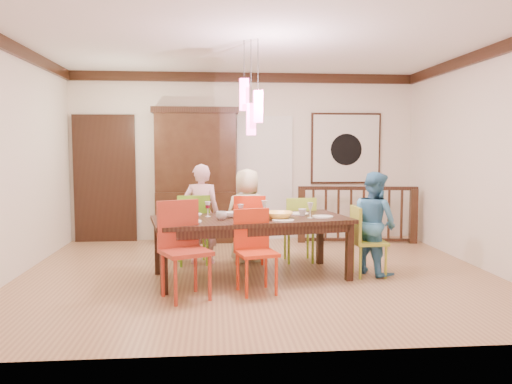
{
  "coord_description": "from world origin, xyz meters",
  "views": [
    {
      "loc": [
        -0.55,
        -6.26,
        1.6
      ],
      "look_at": [
        -0.0,
        0.14,
        1.04
      ],
      "focal_mm": 35.0,
      "sensor_mm": 36.0,
      "label": 1
    }
  ],
  "objects": [
    {
      "name": "floor",
      "position": [
        0.0,
        0.0,
        0.0
      ],
      "size": [
        6.0,
        6.0,
        0.0
      ],
      "primitive_type": "plane",
      "color": "#976B49",
      "rests_on": "ground"
    },
    {
      "name": "ceiling",
      "position": [
        0.0,
        0.0,
        2.9
      ],
      "size": [
        6.0,
        6.0,
        0.0
      ],
      "primitive_type": "plane",
      "rotation": [
        3.14,
        0.0,
        0.0
      ],
      "color": "white",
      "rests_on": "wall_back"
    },
    {
      "name": "wall_back",
      "position": [
        0.0,
        2.5,
        1.45
      ],
      "size": [
        6.0,
        0.0,
        6.0
      ],
      "primitive_type": "plane",
      "rotation": [
        1.57,
        0.0,
        0.0
      ],
      "color": "#ECE4CB",
      "rests_on": "floor"
    },
    {
      "name": "wall_left",
      "position": [
        -3.0,
        0.0,
        1.45
      ],
      "size": [
        0.0,
        5.0,
        5.0
      ],
      "primitive_type": "plane",
      "rotation": [
        1.57,
        0.0,
        1.57
      ],
      "color": "#ECE4CB",
      "rests_on": "floor"
    },
    {
      "name": "wall_right",
      "position": [
        3.0,
        0.0,
        1.45
      ],
      "size": [
        0.0,
        5.0,
        5.0
      ],
      "primitive_type": "plane",
      "rotation": [
        1.57,
        0.0,
        -1.57
      ],
      "color": "#ECE4CB",
      "rests_on": "floor"
    },
    {
      "name": "crown_molding",
      "position": [
        0.0,
        0.0,
        2.82
      ],
      "size": [
        6.0,
        5.0,
        0.16
      ],
      "primitive_type": null,
      "color": "black",
      "rests_on": "wall_back"
    },
    {
      "name": "panel_door",
      "position": [
        -2.4,
        2.45,
        1.05
      ],
      "size": [
        1.04,
        0.07,
        2.24
      ],
      "primitive_type": "cube",
      "color": "black",
      "rests_on": "wall_back"
    },
    {
      "name": "white_doorway",
      "position": [
        0.35,
        2.46,
        1.05
      ],
      "size": [
        0.97,
        0.05,
        2.22
      ],
      "primitive_type": "cube",
      "color": "silver",
      "rests_on": "wall_back"
    },
    {
      "name": "painting",
      "position": [
        1.8,
        2.46,
        1.6
      ],
      "size": [
        1.25,
        0.06,
        1.25
      ],
      "color": "black",
      "rests_on": "wall_back"
    },
    {
      "name": "pendant_cluster",
      "position": [
        -0.09,
        -0.18,
        2.11
      ],
      "size": [
        0.27,
        0.21,
        1.14
      ],
      "color": "#FA4B9E",
      "rests_on": "ceiling"
    },
    {
      "name": "dining_table",
      "position": [
        -0.09,
        -0.18,
        0.68
      ],
      "size": [
        2.53,
        1.49,
        0.75
      ],
      "rotation": [
        0.0,
        0.0,
        0.18
      ],
      "color": "black",
      "rests_on": "floor"
    },
    {
      "name": "chair_far_left",
      "position": [
        -0.84,
        0.63,
        0.56
      ],
      "size": [
        0.5,
        0.5,
        0.97
      ],
      "rotation": [
        0.0,
        0.0,
        3.28
      ],
      "color": "#66A61E",
      "rests_on": "floor"
    },
    {
      "name": "chair_far_mid",
      "position": [
        -0.05,
        0.63,
        0.55
      ],
      "size": [
        0.45,
        0.45,
        0.96
      ],
      "rotation": [
        0.0,
        0.0,
        3.1
      ],
      "color": "red",
      "rests_on": "floor"
    },
    {
      "name": "chair_far_right",
      "position": [
        0.65,
        0.64,
        0.53
      ],
      "size": [
        0.42,
        0.42,
        0.92
      ],
      "rotation": [
        0.0,
        0.0,
        3.16
      ],
      "color": "#96C02F",
      "rests_on": "floor"
    },
    {
      "name": "chair_near_left",
      "position": [
        -0.85,
        -1.01,
        0.59
      ],
      "size": [
        0.62,
        0.62,
        1.04
      ],
      "rotation": [
        0.0,
        0.0,
        0.44
      ],
      "color": "#A12F1D",
      "rests_on": "floor"
    },
    {
      "name": "chair_near_mid",
      "position": [
        -0.08,
        -0.86,
        0.53
      ],
      "size": [
        0.5,
        0.5,
        0.92
      ],
      "rotation": [
        0.0,
        0.0,
        0.24
      ],
      "color": "red",
      "rests_on": "floor"
    },
    {
      "name": "chair_end_right",
      "position": [
        1.39,
        -0.23,
        0.5
      ],
      "size": [
        0.4,
        0.4,
        0.88
      ],
      "rotation": [
        0.0,
        0.0,
        1.57
      ],
      "color": "#99A22A",
      "rests_on": "floor"
    },
    {
      "name": "china_hutch",
      "position": [
        -0.85,
        2.3,
        1.15
      ],
      "size": [
        1.45,
        0.46,
        2.29
      ],
      "color": "black",
      "rests_on": "floor"
    },
    {
      "name": "balustrade",
      "position": [
        1.88,
        1.95,
        0.5
      ],
      "size": [
        2.02,
        0.34,
        0.96
      ],
      "rotation": [
        0.0,
        0.0,
        -0.13
      ],
      "color": "black",
      "rests_on": "floor"
    },
    {
      "name": "person_far_left",
      "position": [
        -0.72,
        0.64,
        0.69
      ],
      "size": [
        0.53,
        0.38,
        1.39
      ],
      "primitive_type": "imported",
      "rotation": [
        0.0,
        0.0,
        3.05
      ],
      "color": "#FFC2CF",
      "rests_on": "floor"
    },
    {
      "name": "person_far_mid",
      "position": [
        -0.08,
        0.68,
        0.66
      ],
      "size": [
        0.72,
        0.55,
        1.32
      ],
      "primitive_type": "imported",
      "rotation": [
        0.0,
        0.0,
        3.37
      ],
      "color": "beige",
      "rests_on": "floor"
    },
    {
      "name": "person_end_right",
      "position": [
        1.49,
        -0.12,
        0.65
      ],
      "size": [
        0.72,
        0.79,
        1.31
      ],
      "primitive_type": "imported",
      "rotation": [
        0.0,
        0.0,
        2.03
      ],
      "color": "teal",
      "rests_on": "floor"
    },
    {
      "name": "serving_bowl",
      "position": [
        0.23,
        -0.33,
        0.79
      ],
      "size": [
        0.38,
        0.38,
        0.09
      ],
      "primitive_type": "imported",
      "rotation": [
        0.0,
        0.0,
        -0.09
      ],
      "color": "#F4BB45",
      "rests_on": "dining_table"
    },
    {
      "name": "small_bowl",
      "position": [
        -0.33,
        -0.14,
        0.78
      ],
      "size": [
        0.23,
        0.23,
        0.06
      ],
      "primitive_type": "imported",
      "rotation": [
        0.0,
        0.0,
        0.11
      ],
      "color": "white",
      "rests_on": "dining_table"
    },
    {
      "name": "cup_left",
      "position": [
        -0.46,
        -0.35,
        0.8
      ],
      "size": [
        0.16,
        0.16,
        0.1
      ],
      "primitive_type": "imported",
      "rotation": [
        0.0,
        0.0,
        0.32
      ],
      "color": "silver",
      "rests_on": "dining_table"
    },
    {
      "name": "cup_right",
      "position": [
        0.56,
        -0.1,
        0.8
      ],
      "size": [
        0.11,
        0.11,
        0.09
      ],
      "primitive_type": "imported",
      "rotation": [
        0.0,
        0.0,
        -0.1
      ],
      "color": "silver",
      "rests_on": "dining_table"
    },
    {
      "name": "plate_far_left",
      "position": [
        -0.83,
        0.14,
        0.76
      ],
      "size": [
        0.26,
        0.26,
        0.01
      ],
      "primitive_type": "cylinder",
      "color": "white",
      "rests_on": "dining_table"
    },
    {
      "name": "plate_far_mid",
      "position": [
        -0.14,
        0.17,
        0.76
      ],
      "size": [
        0.26,
        0.26,
        0.01
      ],
      "primitive_type": "cylinder",
      "color": "white",
      "rests_on": "dining_table"
    },
    {
      "name": "plate_far_right",
      "position": [
        0.55,
        0.09,
        0.76
      ],
      "size": [
        0.26,
        0.26,
        0.01
      ],
      "primitive_type": "cylinder",
      "color": "white",
      "rests_on": "dining_table"
    },
    {
      "name": "plate_near_left",
      "position": [
        -0.82,
        -0.5,
        0.76
      ],
      "size": [
        0.26,
        0.26,
        0.01
      ],
      "primitive_type": "cylinder",
      "color": "white",
      "rests_on": "dining_table"
    },
    {
      "name": "plate_near_mid",
      "position": [
        0.26,
        -0.5,
        0.76
      ],
      "size": [
        0.26,
        0.26,
        0.01
      ],
      "primitive_type": "cylinder",
      "color": "white",
      "rests_on": "dining_table"
    },
    {
      "name": "plate_end_right",
      "position": [
        0.79,
        -0.24,
        0.76
      ],
      "size": [
        0.26,
        0.26,
        0.01
      ],
      "primitive_type": "cylinder",
      "color": "white",
      "rests_on": "dining_table"
    },
    {
      "name": "wine_glass_a",
      "position": [
        -0.62,
        -0.05,
        0.84
      ],
      "size": [
        0.08,
        0.08,
        0.19
      ],
      "primitive_type": null,
      "color": "#590C19",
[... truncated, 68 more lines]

